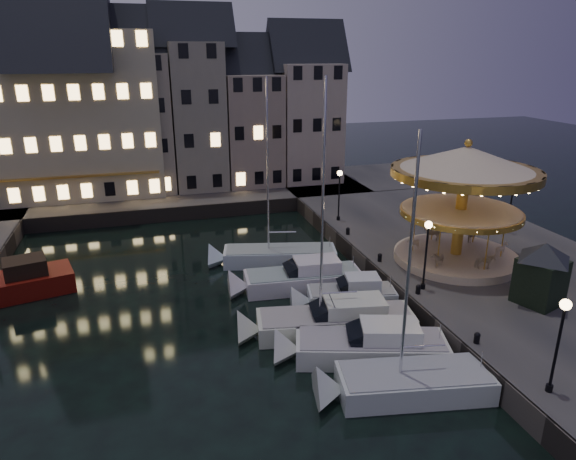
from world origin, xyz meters
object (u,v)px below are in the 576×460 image
object	(u,v)px
streetlamp_b	(427,245)
ticket_kiosk	(543,263)
bollard_d	(348,231)
motorboat_c	(328,322)
motorboat_b	(363,347)
red_fishing_boat	(4,287)
motorboat_f	(272,256)
motorboat_a	(401,384)
carousel	(464,183)
streetlamp_a	(560,333)
bollard_c	(380,257)
bollard_b	(418,289)
streetlamp_c	(339,188)
streetlamp_d	(512,198)
motorboat_d	(344,297)
motorboat_e	(297,279)
bollard_a	(477,337)

from	to	relation	value
streetlamp_b	ticket_kiosk	bearing A→B (deg)	-32.72
bollard_d	motorboat_c	size ratio (longest dim) A/B	0.05
motorboat_b	red_fishing_boat	world-z (taller)	red_fishing_boat
motorboat_f	motorboat_a	bearing A→B (deg)	-83.73
red_fishing_boat	carousel	size ratio (longest dim) A/B	0.95
streetlamp_a	carousel	world-z (taller)	carousel
motorboat_b	bollard_c	bearing A→B (deg)	59.61
bollard_b	motorboat_c	size ratio (longest dim) A/B	0.05
bollard_c	bollard_d	world-z (taller)	same
carousel	streetlamp_c	bearing A→B (deg)	112.80
motorboat_c	red_fishing_boat	bearing A→B (deg)	151.68
streetlamp_d	bollard_b	bearing A→B (deg)	-147.78
bollard_c	motorboat_d	world-z (taller)	motorboat_d
bollard_c	motorboat_a	xyz separation A→B (m)	(-4.43, -11.47, -1.06)
streetlamp_b	motorboat_f	bearing A→B (deg)	126.66
motorboat_e	ticket_kiosk	world-z (taller)	ticket_kiosk
streetlamp_a	streetlamp_d	world-z (taller)	same
motorboat_b	ticket_kiosk	bearing A→B (deg)	3.01
bollard_c	motorboat_b	world-z (taller)	motorboat_b
ticket_kiosk	motorboat_d	bearing A→B (deg)	153.06
streetlamp_b	motorboat_e	distance (m)	8.52
streetlamp_c	ticket_kiosk	xyz separation A→B (m)	(5.16, -16.81, -0.35)
motorboat_b	carousel	world-z (taller)	carousel
bollard_a	motorboat_f	world-z (taller)	motorboat_f
motorboat_c	carousel	world-z (taller)	motorboat_c
streetlamp_b	streetlamp_c	xyz separation A→B (m)	(0.00, 13.50, 0.00)
streetlamp_d	streetlamp_c	bearing A→B (deg)	150.09
motorboat_b	motorboat_c	size ratio (longest dim) A/B	0.67
motorboat_f	motorboat_d	bearing A→B (deg)	-71.89
streetlamp_a	motorboat_f	size ratio (longest dim) A/B	0.35
motorboat_b	motorboat_f	xyz separation A→B (m)	(-1.29, 13.01, -0.11)
motorboat_f	carousel	distance (m)	13.97
streetlamp_d	carousel	distance (m)	8.35
streetlamp_a	red_fishing_boat	world-z (taller)	red_fishing_boat
streetlamp_b	motorboat_c	world-z (taller)	motorboat_c
bollard_c	bollard_b	bearing A→B (deg)	-90.00
bollard_b	motorboat_f	xyz separation A→B (m)	(-6.20, 9.63, -1.07)
streetlamp_d	bollard_d	world-z (taller)	streetlamp_d
streetlamp_c	streetlamp_d	world-z (taller)	same
streetlamp_c	motorboat_b	xyz separation A→B (m)	(-5.51, -17.38, -3.37)
streetlamp_c	carousel	bearing A→B (deg)	-67.20
streetlamp_b	bollard_d	size ratio (longest dim) A/B	7.32
streetlamp_a	motorboat_b	world-z (taller)	streetlamp_a
motorboat_d	motorboat_e	size ratio (longest dim) A/B	0.73
streetlamp_b	streetlamp_d	xyz separation A→B (m)	(11.30, 7.00, 0.00)
bollard_a	motorboat_a	world-z (taller)	motorboat_a
bollard_a	ticket_kiosk	xyz separation A→B (m)	(5.76, 2.69, 2.07)
motorboat_f	bollard_b	bearing A→B (deg)	-57.24
bollard_b	ticket_kiosk	xyz separation A→B (m)	(5.76, -2.81, 2.07)
motorboat_e	motorboat_a	bearing A→B (deg)	-83.84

